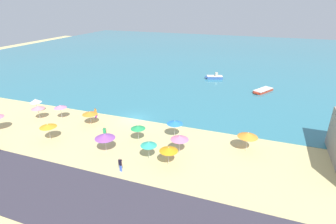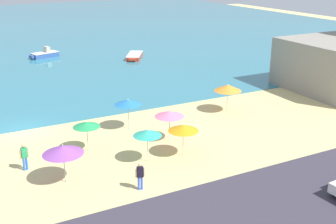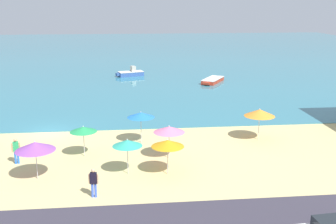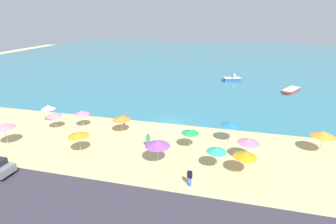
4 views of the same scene
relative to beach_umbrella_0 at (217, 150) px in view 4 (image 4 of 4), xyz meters
The scene contains 21 objects.
ground_plane 11.85m from the beach_umbrella_0, 124.61° to the left, with size 160.00×160.00×0.00m, color #D3BE7D.
sea 64.97m from the beach_umbrella_0, 95.85° to the left, with size 150.00×110.00×0.05m, color teal.
coastal_road 10.89m from the beach_umbrella_0, 128.25° to the right, with size 80.00×8.00×0.06m, color #37333F.
beach_umbrella_0 is the anchor object (origin of this frame).
beach_umbrella_1 21.10m from the beach_umbrella_0, 167.64° to the left, with size 2.05×2.05×2.29m.
beach_umbrella_2 23.79m from the beach_umbrella_0, 164.37° to the left, with size 1.83×1.83×2.44m.
beach_umbrella_3 13.24m from the beach_umbrella_0, 154.71° to the left, with size 2.23×2.23×2.11m.
beach_umbrella_4 12.03m from the beach_umbrella_0, 29.16° to the left, with size 2.44×2.44×2.57m.
beach_umbrella_5 5.65m from the beach_umbrella_0, behind, with size 2.47×2.47×2.49m.
beach_umbrella_6 14.20m from the beach_umbrella_0, behind, with size 2.17×2.17×2.37m.
beach_umbrella_7 18.39m from the beach_umbrella_0, 161.65° to the left, with size 1.92×1.92×2.33m.
beach_umbrella_8 3.85m from the beach_umbrella_0, 40.42° to the left, with size 2.20×2.20×2.41m.
beach_umbrella_9 2.55m from the beach_umbrella_0, ahead, with size 2.09×2.09×2.36m.
beach_umbrella_10 4.67m from the beach_umbrella_0, 131.01° to the left, with size 1.92×1.92×2.27m.
beach_umbrella_11 6.19m from the beach_umbrella_0, 79.60° to the left, with size 2.14×2.14×2.52m.
beach_umbrella_12 23.11m from the beach_umbrella_0, behind, with size 2.38×2.38×2.73m.
bather_0 15.00m from the beach_umbrella_0, 147.86° to the left, with size 0.24×0.57×1.64m.
bather_1 8.01m from the beach_umbrella_0, 161.51° to the left, with size 0.56×0.30×1.81m.
bather_2 3.89m from the beach_umbrella_0, 121.68° to the right, with size 0.57×0.27×1.73m.
skiff_nearshore 32.43m from the beach_umbrella_0, 68.47° to the left, with size 3.92×5.04×0.56m.
skiff_offshore 36.39m from the beach_umbrella_0, 88.60° to the left, with size 4.22×2.60×1.46m.
Camera 4 is at (7.42, -31.52, 13.91)m, focal length 28.00 mm.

